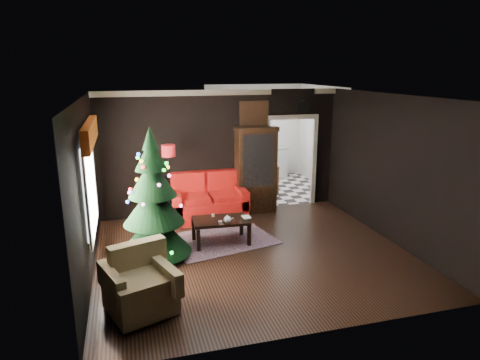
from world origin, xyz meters
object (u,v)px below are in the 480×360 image
object	(u,v)px
curio_cabinet	(256,172)
kitchen_table	(263,179)
christmas_tree	(153,201)
loveseat	(209,197)
teapot	(227,220)
wall_clock	(303,107)
floor_lamp	(170,187)
coffee_table	(221,231)
armchair	(139,281)

from	to	relation	value
curio_cabinet	kitchen_table	distance (m)	1.67
curio_cabinet	christmas_tree	world-z (taller)	christmas_tree
loveseat	curio_cabinet	xyz separation A→B (m)	(1.15, 0.22, 0.45)
teapot	kitchen_table	size ratio (longest dim) A/B	0.22
curio_cabinet	kitchen_table	size ratio (longest dim) A/B	2.53
wall_clock	teapot	bearing A→B (deg)	-138.36
floor_lamp	coffee_table	world-z (taller)	floor_lamp
armchair	wall_clock	distance (m)	5.87
loveseat	floor_lamp	xyz separation A→B (m)	(-0.86, -0.17, 0.33)
loveseat	christmas_tree	size ratio (longest dim) A/B	0.71
floor_lamp	wall_clock	size ratio (longest dim) A/B	5.63
armchair	teapot	size ratio (longest dim) A/B	5.45
floor_lamp	teapot	world-z (taller)	floor_lamp
armchair	teapot	world-z (taller)	armchair
coffee_table	christmas_tree	bearing A→B (deg)	-165.98
curio_cabinet	wall_clock	bearing A→B (deg)	8.53
loveseat	teapot	world-z (taller)	loveseat
wall_clock	floor_lamp	bearing A→B (deg)	-170.01
loveseat	armchair	xyz separation A→B (m)	(-1.65, -3.45, -0.04)
christmas_tree	kitchen_table	size ratio (longest dim) A/B	3.21
curio_cabinet	armchair	size ratio (longest dim) A/B	2.16
curio_cabinet	coffee_table	bearing A→B (deg)	-126.22
loveseat	floor_lamp	size ratio (longest dim) A/B	0.94
kitchen_table	floor_lamp	bearing A→B (deg)	-145.68
armchair	coffee_table	xyz separation A→B (m)	(1.59, 2.02, -0.21)
curio_cabinet	teapot	xyz separation A→B (m)	(-1.14, -1.90, -0.39)
kitchen_table	armchair	bearing A→B (deg)	-124.05
armchair	coffee_table	size ratio (longest dim) A/B	0.84
curio_cabinet	coffee_table	world-z (taller)	curio_cabinet
armchair	wall_clock	xyz separation A→B (m)	(4.00, 3.85, 1.92)
armchair	curio_cabinet	bearing A→B (deg)	32.81
curio_cabinet	floor_lamp	distance (m)	2.05
floor_lamp	teapot	xyz separation A→B (m)	(0.87, -1.51, -0.27)
coffee_table	wall_clock	distance (m)	3.70
christmas_tree	teapot	distance (m)	1.41
wall_clock	curio_cabinet	bearing A→B (deg)	-171.47
christmas_tree	teapot	bearing A→B (deg)	2.67
loveseat	kitchen_table	distance (m)	2.45
teapot	armchair	bearing A→B (deg)	-133.12
teapot	kitchen_table	xyz separation A→B (m)	(1.79, 3.33, -0.18)
christmas_tree	kitchen_table	distance (m)	4.65
loveseat	wall_clock	size ratio (longest dim) A/B	5.31
wall_clock	christmas_tree	bearing A→B (deg)	-149.68
floor_lamp	armchair	xyz separation A→B (m)	(-0.79, -3.29, -0.37)
loveseat	curio_cabinet	distance (m)	1.25
floor_lamp	christmas_tree	xyz separation A→B (m)	(-0.45, -1.57, 0.22)
teapot	wall_clock	bearing A→B (deg)	41.64
teapot	curio_cabinet	bearing A→B (deg)	59.07
teapot	loveseat	bearing A→B (deg)	90.43
coffee_table	wall_clock	size ratio (longest dim) A/B	3.27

